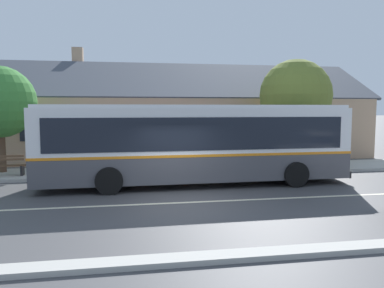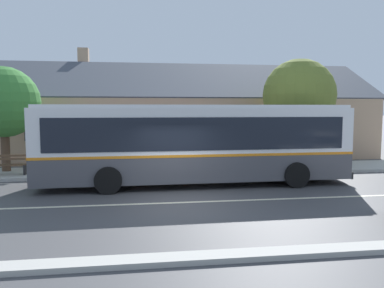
# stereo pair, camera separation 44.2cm
# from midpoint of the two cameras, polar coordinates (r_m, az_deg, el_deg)

# --- Properties ---
(ground_plane) EXTENTS (300.00, 300.00, 0.00)m
(ground_plane) POSITION_cam_midpoint_polar(r_m,az_deg,el_deg) (12.42, -0.90, -8.93)
(ground_plane) COLOR #424244
(sidewalk_far) EXTENTS (60.00, 3.00, 0.15)m
(sidewalk_far) POSITION_cam_midpoint_polar(r_m,az_deg,el_deg) (18.25, -3.27, -4.08)
(sidewalk_far) COLOR #ADAAA3
(sidewalk_far) RESTS_ON ground
(curb_near) EXTENTS (60.00, 0.50, 0.12)m
(curb_near) POSITION_cam_midpoint_polar(r_m,az_deg,el_deg) (7.94, 3.61, -16.89)
(curb_near) COLOR #ADAAA3
(curb_near) RESTS_ON ground
(lane_divider_stripe) EXTENTS (60.00, 0.16, 0.01)m
(lane_divider_stripe) POSITION_cam_midpoint_polar(r_m,az_deg,el_deg) (12.42, -0.90, -8.91)
(lane_divider_stripe) COLOR beige
(lane_divider_stripe) RESTS_ON ground
(community_building) EXTENTS (24.34, 9.90, 7.20)m
(community_building) POSITION_cam_midpoint_polar(r_m,az_deg,el_deg) (25.99, -1.36, 2.97)
(community_building) COLOR tan
(community_building) RESTS_ON ground
(transit_bus) EXTENTS (12.42, 2.89, 3.23)m
(transit_bus) POSITION_cam_midpoint_polar(r_m,az_deg,el_deg) (15.11, 1.36, 0.31)
(transit_bus) COLOR #47474C
(transit_bus) RESTS_ON ground
(bench_by_building) EXTENTS (1.63, 0.51, 0.94)m
(bench_by_building) POSITION_cam_midpoint_polar(r_m,az_deg,el_deg) (18.31, -25.43, -3.01)
(bench_by_building) COLOR brown
(bench_by_building) RESTS_ON sidewalk_far
(bench_down_street) EXTENTS (1.76, 0.51, 0.94)m
(bench_down_street) POSITION_cam_midpoint_polar(r_m,az_deg,el_deg) (17.66, -10.33, -2.84)
(bench_down_street) COLOR brown
(bench_down_street) RESTS_ON sidewalk_far
(street_tree_primary) EXTENTS (3.76, 3.76, 5.67)m
(street_tree_primary) POSITION_cam_midpoint_polar(r_m,az_deg,el_deg) (20.58, 16.76, 6.70)
(street_tree_primary) COLOR #4C3828
(street_tree_primary) RESTS_ON ground
(street_tree_secondary) EXTENTS (3.29, 3.29, 5.03)m
(street_tree_secondary) POSITION_cam_midpoint_polar(r_m,az_deg,el_deg) (19.43, -26.23, 5.70)
(street_tree_secondary) COLOR #4C3828
(street_tree_secondary) RESTS_ON ground
(bus_stop_sign) EXTENTS (0.36, 0.07, 2.40)m
(bus_stop_sign) POSITION_cam_midpoint_polar(r_m,az_deg,el_deg) (19.31, 20.29, 0.80)
(bus_stop_sign) COLOR gray
(bus_stop_sign) RESTS_ON sidewalk_far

